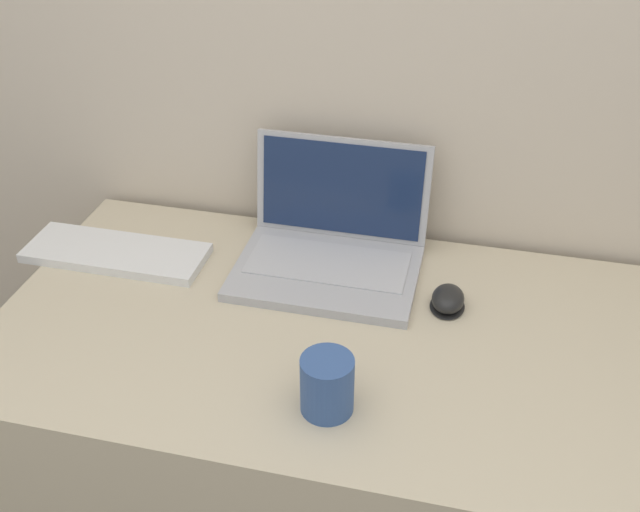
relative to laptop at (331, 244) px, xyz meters
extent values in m
cube|color=beige|center=(0.09, 0.18, 0.45)|extent=(7.00, 0.04, 2.50)
cube|color=beige|center=(0.09, -0.21, -0.42)|extent=(1.36, 0.71, 0.75)
cube|color=#ADADB2|center=(0.00, -0.05, -0.04)|extent=(0.37, 0.27, 0.02)
cube|color=#B7B7BC|center=(0.00, -0.03, -0.03)|extent=(0.33, 0.15, 0.00)
cube|color=#ADADB2|center=(0.00, 0.10, 0.08)|extent=(0.37, 0.05, 0.22)
cube|color=#19284C|center=(0.00, 0.10, 0.08)|extent=(0.34, 0.04, 0.20)
cylinder|color=#33518C|center=(0.09, -0.41, 0.00)|extent=(0.09, 0.09, 0.10)
cylinder|color=black|center=(0.09, -0.41, 0.05)|extent=(0.07, 0.07, 0.01)
ellipsoid|color=black|center=(0.25, -0.09, -0.05)|extent=(0.07, 0.09, 0.01)
ellipsoid|color=black|center=(0.25, -0.09, -0.03)|extent=(0.06, 0.08, 0.04)
cube|color=silver|center=(-0.45, -0.08, -0.04)|extent=(0.39, 0.14, 0.02)
camera|label=1|loc=(0.28, -1.28, 0.85)|focal=42.00mm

